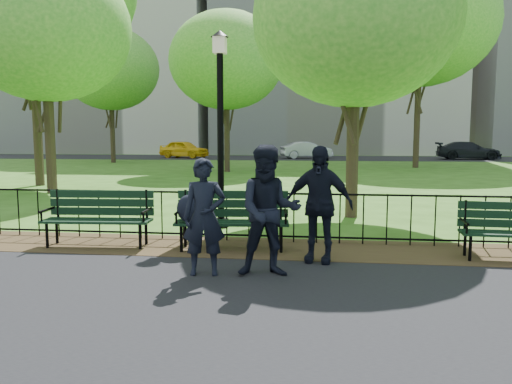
# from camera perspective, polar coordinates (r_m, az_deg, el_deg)

# --- Properties ---
(ground) EXTENTS (120.00, 120.00, 0.00)m
(ground) POSITION_cam_1_polar(r_m,az_deg,el_deg) (6.97, 1.79, -9.32)
(ground) COLOR #335B18
(dirt_strip) EXTENTS (60.00, 1.60, 0.01)m
(dirt_strip) POSITION_cam_1_polar(r_m,az_deg,el_deg) (8.41, 2.77, -6.45)
(dirt_strip) COLOR #382817
(dirt_strip) RESTS_ON ground
(far_street) EXTENTS (70.00, 9.00, 0.01)m
(far_street) POSITION_cam_1_polar(r_m,az_deg,el_deg) (41.72, 6.40, 3.89)
(far_street) COLOR black
(far_street) RESTS_ON ground
(iron_fence) EXTENTS (24.06, 0.06, 1.00)m
(iron_fence) POSITION_cam_1_polar(r_m,az_deg,el_deg) (8.81, 3.05, -2.64)
(iron_fence) COLOR black
(iron_fence) RESTS_ON ground
(apartment_west) EXTENTS (22.00, 15.00, 26.00)m
(apartment_west) POSITION_cam_1_polar(r_m,az_deg,el_deg) (60.20, -15.65, 16.92)
(apartment_west) COLOR beige
(apartment_west) RESTS_ON ground
(apartment_mid) EXTENTS (24.00, 15.00, 30.00)m
(apartment_mid) POSITION_cam_1_polar(r_m,az_deg,el_deg) (56.23, 9.00, 19.93)
(apartment_mid) COLOR beige
(apartment_mid) RESTS_ON ground
(park_bench_main) EXTENTS (1.90, 0.75, 1.06)m
(park_bench_main) POSITION_cam_1_polar(r_m,az_deg,el_deg) (8.24, -4.72, -2.24)
(park_bench_main) COLOR black
(park_bench_main) RESTS_ON ground
(park_bench_left_a) EXTENTS (1.86, 0.69, 1.03)m
(park_bench_left_a) POSITION_cam_1_polar(r_m,az_deg,el_deg) (8.96, -17.51, -2.18)
(park_bench_left_a) COLOR black
(park_bench_left_a) RESTS_ON ground
(lamppost) EXTENTS (0.36, 0.36, 3.98)m
(lamppost) POSITION_cam_1_polar(r_m,az_deg,el_deg) (10.26, -4.09, 8.00)
(lamppost) COLOR black
(lamppost) RESTS_ON ground
(tree_near_w) EXTENTS (5.47, 5.47, 7.62)m
(tree_near_w) POSITION_cam_1_polar(r_m,az_deg,el_deg) (18.09, -22.99, 16.81)
(tree_near_w) COLOR #2D2116
(tree_near_w) RESTS_ON ground
(tree_near_e) EXTENTS (4.63, 4.63, 6.46)m
(tree_near_e) POSITION_cam_1_polar(r_m,az_deg,el_deg) (11.99, 11.28, 18.81)
(tree_near_e) COLOR #2D2116
(tree_near_e) RESTS_ON ground
(tree_far_c) EXTENTS (5.85, 5.85, 8.15)m
(tree_far_c) POSITION_cam_1_polar(r_m,az_deg,el_deg) (26.19, -3.39, 14.76)
(tree_far_c) COLOR #2D2116
(tree_far_c) RESTS_ON ground
(tree_far_e) EXTENTS (8.53, 8.53, 11.89)m
(tree_far_e) POSITION_cam_1_polar(r_m,az_deg,el_deg) (31.24, 18.30, 17.96)
(tree_far_e) COLOR #2D2116
(tree_far_e) RESTS_ON ground
(tree_far_w) EXTENTS (6.57, 6.57, 9.16)m
(tree_far_w) POSITION_cam_1_polar(r_m,az_deg,el_deg) (36.21, -16.30, 13.35)
(tree_far_w) COLOR #2D2116
(tree_far_w) RESTS_ON ground
(person_left) EXTENTS (0.63, 0.47, 1.59)m
(person_left) POSITION_cam_1_polar(r_m,az_deg,el_deg) (6.76, -5.93, -2.84)
(person_left) COLOR black
(person_left) RESTS_ON asphalt_path
(person_mid) EXTENTS (0.92, 0.57, 1.76)m
(person_mid) POSITION_cam_1_polar(r_m,az_deg,el_deg) (6.66, 1.52, -2.19)
(person_mid) COLOR black
(person_mid) RESTS_ON asphalt_path
(person_right) EXTENTS (1.08, 0.61, 1.74)m
(person_right) POSITION_cam_1_polar(r_m,az_deg,el_deg) (7.46, 7.15, -1.39)
(person_right) COLOR black
(person_right) RESTS_ON asphalt_path
(taxi) EXTENTS (4.57, 3.06, 1.44)m
(taxi) POSITION_cam_1_polar(r_m,az_deg,el_deg) (42.00, -8.22, 4.88)
(taxi) COLOR yellow
(taxi) RESTS_ON far_street
(sedan_silver) EXTENTS (4.35, 2.71, 1.35)m
(sedan_silver) POSITION_cam_1_polar(r_m,az_deg,el_deg) (40.52, 5.77, 4.79)
(sedan_silver) COLOR #A7AAAF
(sedan_silver) RESTS_ON far_street
(sedan_dark) EXTENTS (4.83, 2.14, 1.38)m
(sedan_dark) POSITION_cam_1_polar(r_m,az_deg,el_deg) (42.04, 23.11, 4.38)
(sedan_dark) COLOR black
(sedan_dark) RESTS_ON far_street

